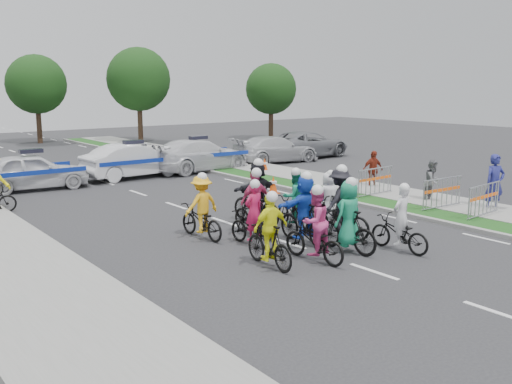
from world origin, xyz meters
TOP-DOWN VIEW (x-y plane):
  - ground at (0.00, 0.00)m, footprint 90.00×90.00m
  - curb_right at (5.10, 5.00)m, footprint 0.20×60.00m
  - grass_strip at (5.80, 5.00)m, footprint 1.20×60.00m
  - sidewalk_right at (7.60, 5.00)m, footprint 2.40×60.00m
  - sidewalk_left at (-6.50, 5.00)m, footprint 3.00×60.00m
  - rider_0 at (1.77, 0.72)m, footprint 0.67×1.76m
  - rider_1 at (0.66, 1.47)m, footprint 0.86×1.88m
  - rider_2 at (-0.54, 1.41)m, footprint 0.83×1.90m
  - rider_3 at (-1.66, 1.71)m, footprint 0.93×1.75m
  - rider_4 at (1.52, 2.63)m, footprint 1.24×2.11m
  - rider_5 at (0.31, 2.71)m, footprint 1.56×1.87m
  - rider_6 at (-0.92, 3.33)m, footprint 0.73×1.80m
  - rider_7 at (2.17, 3.69)m, footprint 0.78×1.68m
  - rider_8 at (1.21, 4.15)m, footprint 0.93×1.86m
  - rider_9 at (-0.26, 4.12)m, footprint 0.98×1.85m
  - rider_10 at (-1.56, 4.83)m, footprint 1.06×1.85m
  - rider_11 at (0.67, 5.23)m, footprint 1.66×1.98m
  - police_car_0 at (-3.01, 15.28)m, footprint 4.53×2.23m
  - police_car_1 at (1.57, 15.55)m, footprint 4.81×2.00m
  - police_car_2 at (4.99, 15.53)m, footprint 5.60×2.81m
  - civilian_sedan at (9.99, 15.67)m, footprint 5.13×2.58m
  - civilian_suv at (12.72, 16.19)m, footprint 5.68×2.98m
  - spectator_0 at (8.03, 1.80)m, footprint 0.82×0.69m
  - spectator_1 at (7.52, 3.86)m, footprint 0.83×0.68m
  - spectator_2 at (8.02, 7.07)m, footprint 0.98×0.63m
  - barrier_0 at (6.70, 1.37)m, footprint 2.04×0.67m
  - barrier_1 at (6.70, 2.88)m, footprint 2.02×0.58m
  - barrier_2 at (6.70, 5.79)m, footprint 2.02×0.60m
  - cone_0 at (4.14, 8.70)m, footprint 0.40×0.40m
  - cone_1 at (7.25, 13.17)m, footprint 0.40×0.40m
  - tree_1 at (9.00, 30.00)m, footprint 4.55×4.55m
  - tree_2 at (18.00, 26.00)m, footprint 3.85×3.85m
  - tree_4 at (3.00, 34.00)m, footprint 4.20×4.20m

SIDE VIEW (x-z plane):
  - ground at x=0.00m, z-range 0.00..0.00m
  - grass_strip at x=5.80m, z-range 0.00..0.11m
  - curb_right at x=5.10m, z-range 0.00..0.12m
  - sidewalk_right at x=7.60m, z-range 0.00..0.13m
  - sidewalk_left at x=-6.50m, z-range 0.00..0.13m
  - cone_0 at x=4.14m, z-range -0.01..0.69m
  - cone_1 at x=7.25m, z-range -0.01..0.69m
  - barrier_0 at x=6.70m, z-range 0.00..1.12m
  - barrier_1 at x=6.70m, z-range 0.00..1.12m
  - barrier_2 at x=6.70m, z-range 0.00..1.12m
  - rider_0 at x=1.77m, z-range -0.30..1.48m
  - rider_6 at x=-0.92m, z-range -0.30..1.49m
  - rider_7 at x=2.17m, z-range -0.18..1.53m
  - rider_8 at x=1.21m, z-range -0.23..1.58m
  - rider_2 at x=-0.54m, z-range -0.24..1.64m
  - rider_3 at x=-1.66m, z-range -0.21..1.61m
  - civilian_sedan at x=9.99m, z-range 0.00..1.43m
  - rider_10 at x=-1.56m, z-range -0.21..1.64m
  - police_car_0 at x=-3.01m, z-range 0.00..1.49m
  - rider_9 at x=-0.26m, z-range -0.23..1.72m
  - rider_1 at x=0.66m, z-range -0.22..1.72m
  - civilian_suv at x=12.72m, z-range 0.00..1.53m
  - police_car_1 at x=1.57m, z-range 0.00..1.55m
  - spectator_1 at x=7.52m, z-range 0.00..1.55m
  - spectator_2 at x=8.02m, z-range 0.00..1.56m
  - police_car_2 at x=4.99m, z-range 0.00..1.56m
  - rider_4 at x=1.52m, z-range -0.24..1.81m
  - rider_5 at x=0.31m, z-range -0.16..1.80m
  - rider_11 at x=0.67m, z-range -0.17..1.85m
  - spectator_0 at x=8.03m, z-range 0.00..1.92m
  - tree_2 at x=18.00m, z-range 0.95..6.72m
  - tree_4 at x=3.00m, z-range 1.04..7.34m
  - tree_1 at x=9.00m, z-range 1.12..7.95m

